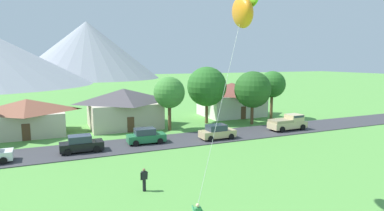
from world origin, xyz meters
name	(u,v)px	position (x,y,z in m)	size (l,w,h in m)	color
road_strip	(148,143)	(0.00, 27.27, 0.04)	(160.00, 6.22, 0.08)	#38383D
mountain_east_ridge	(87,50)	(7.54, 166.71, 14.36)	(72.25, 72.25, 28.72)	#8E939E
house_leftmost	(231,99)	(17.97, 39.75, 2.85)	(10.22, 8.15, 5.50)	silver
house_left_center	(124,107)	(-0.46, 37.74, 2.76)	(9.99, 8.59, 5.34)	beige
house_rightmost	(27,116)	(-12.53, 37.60, 2.32)	(9.29, 7.37, 4.49)	beige
tree_near_left	(169,93)	(4.53, 32.86, 5.02)	(4.11, 4.11, 7.11)	brown
tree_left_of_center	(272,85)	(22.30, 34.61, 5.44)	(4.17, 4.17, 7.56)	brown
tree_center	(207,87)	(11.14, 35.24, 5.44)	(5.76, 5.76, 8.33)	brown
tree_right_of_center	(253,90)	(16.86, 31.96, 5.06)	(5.26, 5.26, 7.70)	brown
parked_car_green_mid_west	(146,136)	(-0.21, 27.38, 0.87)	(4.26, 2.19, 1.68)	#237042
parked_car_black_mid_east	(81,144)	(-7.10, 26.70, 0.87)	(4.21, 2.10, 1.68)	black
parked_car_tan_east_end	(217,132)	(8.03, 26.06, 0.87)	(4.23, 2.13, 1.68)	tan
pickup_truck_sand_east_side	(288,122)	(19.03, 26.67, 1.06)	(5.24, 2.39, 1.99)	#C6B284
kite_flyer_with_kite	(242,15)	(1.02, 9.95, 11.84)	(5.06, 3.68, 12.99)	#3D3D42
watcher_person	(144,179)	(-3.80, 14.75, 0.88)	(0.56, 0.24, 1.68)	black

